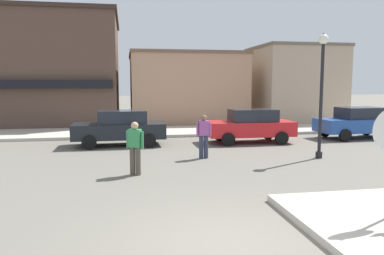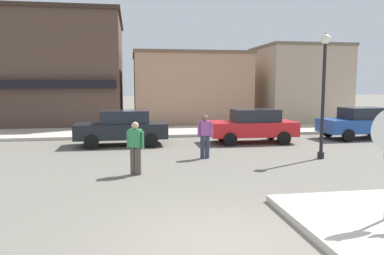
% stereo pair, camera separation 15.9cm
% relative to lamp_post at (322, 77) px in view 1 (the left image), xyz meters
% --- Properties ---
extents(ground_plane, '(160.00, 160.00, 0.00)m').
position_rel_lamp_post_xyz_m(ground_plane, '(-5.28, -6.70, -2.96)').
color(ground_plane, '#6B665B').
extents(kerb_far, '(80.00, 4.00, 0.15)m').
position_rel_lamp_post_xyz_m(kerb_far, '(-5.28, 8.16, -2.88)').
color(kerb_far, beige).
rests_on(kerb_far, ground).
extents(lamp_post, '(0.36, 0.36, 4.54)m').
position_rel_lamp_post_xyz_m(lamp_post, '(0.00, 0.00, 0.00)').
color(lamp_post, black).
rests_on(lamp_post, ground).
extents(parked_car_nearest, '(4.02, 1.92, 1.56)m').
position_rel_lamp_post_xyz_m(parked_car_nearest, '(-7.26, 4.18, -2.15)').
color(parked_car_nearest, black).
rests_on(parked_car_nearest, ground).
extents(parked_car_second, '(4.02, 1.92, 1.56)m').
position_rel_lamp_post_xyz_m(parked_car_second, '(-1.30, 3.97, -2.15)').
color(parked_car_second, red).
rests_on(parked_car_second, ground).
extents(parked_car_third, '(4.08, 2.04, 1.56)m').
position_rel_lamp_post_xyz_m(parked_car_third, '(4.47, 4.36, -2.15)').
color(parked_car_third, '#234C9E').
rests_on(parked_car_third, ground).
extents(pedestrian_crossing_near, '(0.54, 0.35, 1.61)m').
position_rel_lamp_post_xyz_m(pedestrian_crossing_near, '(-6.74, -1.40, -2.09)').
color(pedestrian_crossing_near, '#4C473D').
rests_on(pedestrian_crossing_near, ground).
extents(pedestrian_crossing_far, '(0.55, 0.22, 1.61)m').
position_rel_lamp_post_xyz_m(pedestrian_crossing_far, '(-4.20, 0.72, -2.09)').
color(pedestrian_crossing_far, '#2D334C').
rests_on(pedestrian_crossing_far, ground).
extents(building_corner_shop, '(9.04, 9.61, 7.28)m').
position_rel_lamp_post_xyz_m(building_corner_shop, '(-11.91, 14.71, 0.69)').
color(building_corner_shop, brown).
rests_on(building_corner_shop, ground).
extents(building_storefront_left_near, '(7.78, 7.27, 4.84)m').
position_rel_lamp_post_xyz_m(building_storefront_left_near, '(-2.79, 14.19, -0.54)').
color(building_storefront_left_near, tan).
rests_on(building_storefront_left_near, ground).
extents(building_storefront_left_mid, '(5.62, 5.63, 5.35)m').
position_rel_lamp_post_xyz_m(building_storefront_left_mid, '(4.83, 12.55, -0.28)').
color(building_storefront_left_mid, tan).
rests_on(building_storefront_left_mid, ground).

